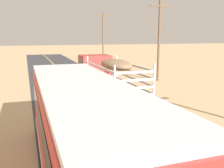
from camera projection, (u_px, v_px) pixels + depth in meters
name	position (u px, v px, depth m)	size (l,w,h in m)	color
livestock_truck	(102.00, 71.00, 20.05)	(2.53, 9.70, 3.02)	#B2332D
bus	(83.00, 129.00, 7.85)	(2.54, 10.00, 3.21)	red
power_pole_mid	(159.00, 38.00, 25.53)	(2.20, 0.24, 8.04)	brown
power_pole_far	(103.00, 36.00, 43.60)	(2.20, 0.24, 8.49)	brown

